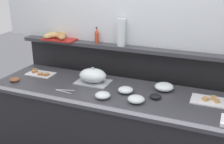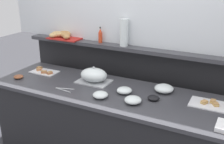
# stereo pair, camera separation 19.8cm
# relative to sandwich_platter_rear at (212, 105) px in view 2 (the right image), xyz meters

# --- Properties ---
(ground_plane) EXTENTS (12.00, 12.00, 0.00)m
(ground_plane) POSITION_rel_sandwich_platter_rear_xyz_m (-0.91, 0.48, -0.91)
(ground_plane) COLOR #38383D
(buffet_counter) EXTENTS (2.42, 0.75, 0.91)m
(buffet_counter) POSITION_rel_sandwich_platter_rear_xyz_m (-0.91, -0.12, -0.46)
(buffet_counter) COLOR black
(buffet_counter) RESTS_ON ground_plane
(back_ledge_unit) EXTENTS (2.63, 0.22, 1.23)m
(back_ledge_unit) POSITION_rel_sandwich_platter_rear_xyz_m (-0.91, 0.43, -0.27)
(back_ledge_unit) COLOR black
(back_ledge_unit) RESTS_ON ground_plane
(sandwich_platter_rear) EXTENTS (0.36, 0.21, 0.04)m
(sandwich_platter_rear) POSITION_rel_sandwich_platter_rear_xyz_m (0.00, 0.00, 0.00)
(sandwich_platter_rear) COLOR silver
(sandwich_platter_rear) RESTS_ON buffet_counter
(sandwich_platter_front) EXTENTS (0.31, 0.19, 0.04)m
(sandwich_platter_front) POSITION_rel_sandwich_platter_rear_xyz_m (-1.82, -0.01, 0.00)
(sandwich_platter_front) COLOR silver
(sandwich_platter_front) RESTS_ON buffet_counter
(serving_cloche) EXTENTS (0.34, 0.24, 0.17)m
(serving_cloche) POSITION_rel_sandwich_platter_rear_xyz_m (-1.17, -0.00, 0.06)
(serving_cloche) COLOR #B7BABF
(serving_cloche) RESTS_ON buffet_counter
(glass_bowl_large) EXTENTS (0.14, 0.14, 0.06)m
(glass_bowl_large) POSITION_rel_sandwich_platter_rear_xyz_m (-0.78, -0.11, 0.02)
(glass_bowl_large) COLOR silver
(glass_bowl_large) RESTS_ON buffet_counter
(glass_bowl_medium) EXTENTS (0.15, 0.15, 0.06)m
(glass_bowl_medium) POSITION_rel_sandwich_platter_rear_xyz_m (-0.62, -0.26, 0.02)
(glass_bowl_medium) COLOR silver
(glass_bowl_medium) RESTS_ON buffet_counter
(glass_bowl_small) EXTENTS (0.18, 0.18, 0.07)m
(glass_bowl_small) POSITION_rel_sandwich_platter_rear_xyz_m (-0.45, 0.08, 0.02)
(glass_bowl_small) COLOR silver
(glass_bowl_small) RESTS_ON buffet_counter
(glass_bowl_extra) EXTENTS (0.14, 0.14, 0.06)m
(glass_bowl_extra) POSITION_rel_sandwich_platter_rear_xyz_m (-0.93, -0.30, 0.02)
(glass_bowl_extra) COLOR silver
(glass_bowl_extra) RESTS_ON buffet_counter
(condiment_bowl_red) EXTENTS (0.11, 0.11, 0.04)m
(condiment_bowl_red) POSITION_rel_sandwich_platter_rear_xyz_m (-0.49, -0.11, 0.01)
(condiment_bowl_red) COLOR black
(condiment_bowl_red) RESTS_ON buffet_counter
(condiment_bowl_teal) EXTENTS (0.10, 0.10, 0.04)m
(condiment_bowl_teal) POSITION_rel_sandwich_platter_rear_xyz_m (-1.94, -0.27, 0.01)
(condiment_bowl_teal) COLOR brown
(condiment_bowl_teal) RESTS_ON buffet_counter
(serving_tongs) EXTENTS (0.19, 0.08, 0.01)m
(serving_tongs) POSITION_rel_sandwich_platter_rear_xyz_m (-1.33, -0.31, -0.00)
(serving_tongs) COLOR #B7BABF
(serving_tongs) RESTS_ON buffet_counter
(hot_sauce_bottle) EXTENTS (0.04, 0.04, 0.18)m
(hot_sauce_bottle) POSITION_rel_sandwich_platter_rear_xyz_m (-1.30, 0.37, 0.39)
(hot_sauce_bottle) COLOR red
(hot_sauce_bottle) RESTS_ON back_ledge_unit
(bread_basket) EXTENTS (0.40, 0.29, 0.08)m
(bread_basket) POSITION_rel_sandwich_platter_rear_xyz_m (-1.79, 0.36, 0.35)
(bread_basket) COLOR #B2231E
(bread_basket) RESTS_ON back_ledge_unit
(water_carafe) EXTENTS (0.09, 0.09, 0.29)m
(water_carafe) POSITION_rel_sandwich_platter_rear_xyz_m (-1.00, 0.36, 0.46)
(water_carafe) COLOR silver
(water_carafe) RESTS_ON back_ledge_unit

